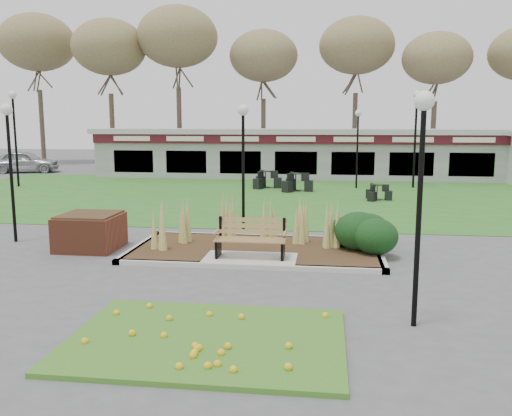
# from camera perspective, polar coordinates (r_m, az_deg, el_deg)

# --- Properties ---
(ground) EXTENTS (100.00, 100.00, 0.00)m
(ground) POSITION_cam_1_polar(r_m,az_deg,el_deg) (12.88, -0.69, -5.95)
(ground) COLOR #515154
(ground) RESTS_ON ground
(lawn) EXTENTS (34.00, 16.00, 0.02)m
(lawn) POSITION_cam_1_polar(r_m,az_deg,el_deg) (24.60, 3.29, 1.31)
(lawn) COLOR #276B21
(lawn) RESTS_ON ground
(flower_bed) EXTENTS (4.20, 3.00, 0.16)m
(flower_bed) POSITION_cam_1_polar(r_m,az_deg,el_deg) (8.56, -5.20, -13.42)
(flower_bed) COLOR #31671D
(flower_bed) RESTS_ON ground
(planting_bed) EXTENTS (6.75, 3.40, 1.27)m
(planting_bed) POSITION_cam_1_polar(r_m,az_deg,el_deg) (13.99, 5.28, -3.22)
(planting_bed) COLOR #332714
(planting_bed) RESTS_ON ground
(park_bench) EXTENTS (1.70, 0.66, 0.93)m
(park_bench) POSITION_cam_1_polar(r_m,az_deg,el_deg) (12.98, -0.54, -3.15)
(park_bench) COLOR #A77B4B
(park_bench) RESTS_ON ground
(brick_planter) EXTENTS (1.50, 1.50, 0.95)m
(brick_planter) POSITION_cam_1_polar(r_m,az_deg,el_deg) (14.95, -17.07, -2.36)
(brick_planter) COLOR brown
(brick_planter) RESTS_ON ground
(food_pavilion) EXTENTS (24.60, 3.40, 2.90)m
(food_pavilion) POSITION_cam_1_polar(r_m,az_deg,el_deg) (32.38, 4.37, 5.78)
(food_pavilion) COLOR gray
(food_pavilion) RESTS_ON ground
(tree_backdrop) EXTENTS (47.24, 5.24, 10.36)m
(tree_backdrop) POSITION_cam_1_polar(r_m,az_deg,el_deg) (40.66, 5.15, 16.17)
(tree_backdrop) COLOR #47382B
(tree_backdrop) RESTS_ON ground
(lamp_post_near_left) EXTENTS (0.32, 0.32, 3.82)m
(lamp_post_near_left) POSITION_cam_1_polar(r_m,az_deg,el_deg) (15.71, -1.37, 7.06)
(lamp_post_near_left) COLOR black
(lamp_post_near_left) RESTS_ON ground
(lamp_post_near_right) EXTENTS (0.32, 0.32, 3.82)m
(lamp_post_near_right) POSITION_cam_1_polar(r_m,az_deg,el_deg) (8.95, 17.04, 5.10)
(lamp_post_near_right) COLOR black
(lamp_post_near_right) RESTS_ON ground
(lamp_post_mid_left) EXTENTS (0.32, 0.32, 3.82)m
(lamp_post_mid_left) POSITION_cam_1_polar(r_m,az_deg,el_deg) (16.35, -24.58, 6.33)
(lamp_post_mid_left) COLOR black
(lamp_post_mid_left) RESTS_ON ground
(lamp_post_mid_right) EXTENTS (0.40, 0.40, 4.85)m
(lamp_post_mid_right) POSITION_cam_1_polar(r_m,az_deg,el_deg) (28.37, 16.50, 9.13)
(lamp_post_mid_right) COLOR black
(lamp_post_mid_right) RESTS_ON ground
(lamp_post_far_right) EXTENTS (0.32, 0.32, 3.90)m
(lamp_post_far_right) POSITION_cam_1_polar(r_m,az_deg,el_deg) (27.52, 10.67, 7.92)
(lamp_post_far_right) COLOR black
(lamp_post_far_right) RESTS_ON ground
(lamp_post_far_left) EXTENTS (0.40, 0.40, 4.86)m
(lamp_post_far_left) POSITION_cam_1_polar(r_m,az_deg,el_deg) (30.33, -24.13, 8.71)
(lamp_post_far_left) COLOR black
(lamp_post_far_left) RESTS_ON ground
(bistro_set_a) EXTENTS (1.39, 1.60, 0.85)m
(bistro_set_a) POSITION_cam_1_polar(r_m,az_deg,el_deg) (27.37, 1.00, 2.74)
(bistro_set_a) COLOR black
(bistro_set_a) RESTS_ON ground
(bistro_set_b) EXTENTS (1.48, 1.62, 0.86)m
(bistro_set_b) POSITION_cam_1_polar(r_m,az_deg,el_deg) (26.15, 4.19, 2.42)
(bistro_set_b) COLOR black
(bistro_set_b) RESTS_ON ground
(bistro_set_c) EXTENTS (1.07, 1.23, 0.65)m
(bistro_set_c) POSITION_cam_1_polar(r_m,az_deg,el_deg) (23.68, 12.61, 1.36)
(bistro_set_c) COLOR black
(bistro_set_c) RESTS_ON ground
(car_silver) EXTENTS (4.62, 2.90, 1.47)m
(car_silver) POSITION_cam_1_polar(r_m,az_deg,el_deg) (38.82, -23.20, 4.53)
(car_silver) COLOR #ACACB1
(car_silver) RESTS_ON ground
(car_black) EXTENTS (4.75, 3.12, 1.48)m
(car_black) POSITION_cam_1_polar(r_m,az_deg,el_deg) (40.59, -6.48, 5.39)
(car_black) COLOR black
(car_black) RESTS_ON ground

